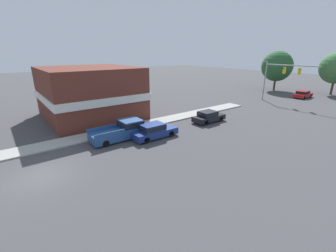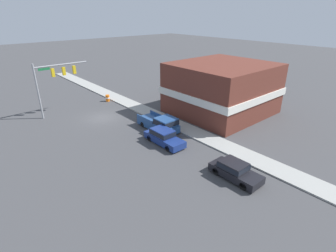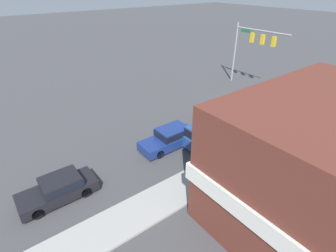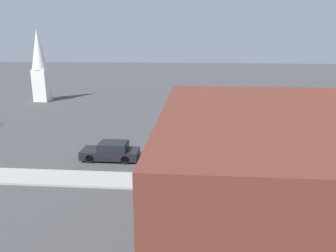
{
  "view_description": "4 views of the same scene",
  "coord_description": "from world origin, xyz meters",
  "px_view_note": "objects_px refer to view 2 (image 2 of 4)",
  "views": [
    {
      "loc": [
        16.69,
        -1.3,
        8.5
      ],
      "look_at": [
        0.42,
        11.13,
        1.7
      ],
      "focal_mm": 24.0,
      "sensor_mm": 36.0,
      "label": 1
    },
    {
      "loc": [
        14.22,
        29.58,
        12.77
      ],
      "look_at": [
        -0.09,
        12.99,
        3.13
      ],
      "focal_mm": 28.0,
      "sensor_mm": 36.0,
      "label": 2
    },
    {
      "loc": [
        -14.91,
        21.26,
        11.36
      ],
      "look_at": [
        -1.11,
        10.75,
        1.63
      ],
      "focal_mm": 28.0,
      "sensor_mm": 36.0,
      "label": 3
    },
    {
      "loc": [
        -25.28,
        12.97,
        9.15
      ],
      "look_at": [
        -0.74,
        15.05,
        2.5
      ],
      "focal_mm": 35.0,
      "sensor_mm": 36.0,
      "label": 4
    }
  ],
  "objects_px": {
    "construction_barrel": "(108,98)",
    "pickup_truck_parked": "(161,123)",
    "car_lead": "(164,136)",
    "car_second_ahead": "(235,170)"
  },
  "relations": [
    {
      "from": "car_second_ahead",
      "to": "pickup_truck_parked",
      "type": "relative_size",
      "value": 0.8
    },
    {
      "from": "pickup_truck_parked",
      "to": "construction_barrel",
      "type": "bearing_deg",
      "value": -92.8
    },
    {
      "from": "car_second_ahead",
      "to": "construction_barrel",
      "type": "height_order",
      "value": "car_second_ahead"
    },
    {
      "from": "pickup_truck_parked",
      "to": "construction_barrel",
      "type": "distance_m",
      "value": 13.71
    },
    {
      "from": "car_second_ahead",
      "to": "construction_barrel",
      "type": "relative_size",
      "value": 4.34
    },
    {
      "from": "car_lead",
      "to": "construction_barrel",
      "type": "relative_size",
      "value": 4.79
    },
    {
      "from": "car_lead",
      "to": "car_second_ahead",
      "type": "relative_size",
      "value": 1.1
    },
    {
      "from": "construction_barrel",
      "to": "pickup_truck_parked",
      "type": "bearing_deg",
      "value": 87.2
    },
    {
      "from": "pickup_truck_parked",
      "to": "car_lead",
      "type": "bearing_deg",
      "value": 56.18
    },
    {
      "from": "car_lead",
      "to": "car_second_ahead",
      "type": "xyz_separation_m",
      "value": [
        -0.46,
        8.61,
        -0.06
      ]
    }
  ]
}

